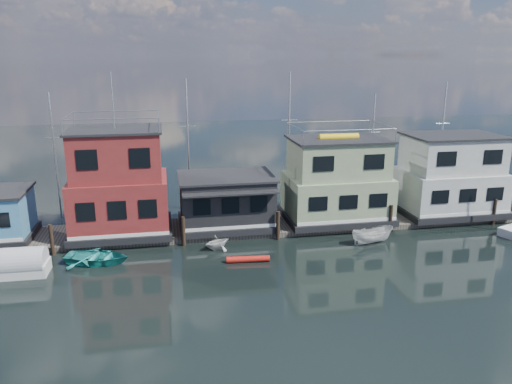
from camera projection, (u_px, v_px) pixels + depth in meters
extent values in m
plane|color=black|center=(263.00, 300.00, 28.22)|extent=(160.00, 160.00, 0.00)
cube|color=#595147|center=(233.00, 227.00, 39.54)|extent=(48.00, 5.00, 0.40)
cube|color=black|center=(122.00, 228.00, 37.90)|extent=(7.40, 5.90, 0.50)
cube|color=maroon|center=(120.00, 202.00, 37.34)|extent=(7.00, 5.50, 3.74)
cube|color=maroon|center=(117.00, 154.00, 36.39)|extent=(6.30, 4.95, 3.46)
cube|color=black|center=(115.00, 130.00, 35.91)|extent=(6.65, 5.23, 0.16)
cylinder|color=silver|center=(113.00, 101.00, 35.36)|extent=(0.08, 0.08, 4.00)
cube|color=black|center=(227.00, 222.00, 39.33)|extent=(7.40, 5.40, 0.50)
cube|color=black|center=(226.00, 198.00, 38.81)|extent=(7.00, 5.00, 3.40)
cube|color=black|center=(226.00, 176.00, 38.34)|extent=(7.30, 5.30, 0.16)
cube|color=black|center=(231.00, 193.00, 35.85)|extent=(7.00, 1.20, 0.12)
cube|color=black|center=(335.00, 216.00, 40.94)|extent=(8.40, 5.90, 0.50)
cube|color=#8D9F75|center=(336.00, 194.00, 40.46)|extent=(8.00, 5.50, 3.12)
cube|color=#8D9F75|center=(338.00, 158.00, 39.66)|extent=(7.20, 4.95, 2.88)
cube|color=black|center=(339.00, 139.00, 39.26)|extent=(7.60, 5.23, 0.16)
cylinder|color=yellow|center=(339.00, 137.00, 39.22)|extent=(3.20, 0.56, 0.56)
cube|color=black|center=(446.00, 209.00, 42.72)|extent=(8.40, 5.90, 0.50)
cube|color=beige|center=(449.00, 189.00, 42.25)|extent=(8.00, 5.50, 3.12)
cube|color=beige|center=(452.00, 154.00, 41.45)|extent=(7.20, 4.95, 2.88)
cube|color=black|center=(454.00, 136.00, 41.05)|extent=(7.60, 5.23, 0.16)
cylinder|color=#2D2116|center=(52.00, 240.00, 34.33)|extent=(0.28, 0.28, 2.20)
cylinder|color=#2D2116|center=(183.00, 231.00, 35.93)|extent=(0.28, 0.28, 2.20)
cylinder|color=#2D2116|center=(278.00, 226.00, 37.18)|extent=(0.28, 0.28, 2.20)
cylinder|color=#2D2116|center=(391.00, 218.00, 38.79)|extent=(0.28, 0.28, 2.20)
cylinder|color=#2D2116|center=(494.00, 212.00, 40.40)|extent=(0.28, 0.28, 2.20)
cylinder|color=silver|center=(55.00, 156.00, 41.39)|extent=(0.16, 0.16, 10.50)
cylinder|color=silver|center=(53.00, 138.00, 40.97)|extent=(1.40, 0.06, 0.06)
cylinder|color=silver|center=(188.00, 146.00, 43.22)|extent=(0.16, 0.16, 11.50)
cylinder|color=silver|center=(187.00, 126.00, 42.76)|extent=(1.40, 0.06, 0.06)
cylinder|color=silver|center=(289.00, 140.00, 44.76)|extent=(0.16, 0.16, 12.00)
cylinder|color=silver|center=(289.00, 120.00, 44.28)|extent=(1.40, 0.06, 0.06)
cylinder|color=silver|center=(372.00, 148.00, 46.45)|extent=(0.16, 0.16, 10.00)
cylinder|color=silver|center=(373.00, 132.00, 46.06)|extent=(1.40, 0.06, 0.06)
cylinder|color=silver|center=(441.00, 141.00, 47.57)|extent=(0.16, 0.16, 11.00)
cylinder|color=silver|center=(443.00, 123.00, 47.13)|extent=(1.40, 0.06, 0.06)
imported|color=beige|center=(217.00, 242.00, 35.49)|extent=(2.63, 2.52, 1.08)
imported|color=silver|center=(372.00, 236.00, 36.45)|extent=(3.34, 1.49, 1.26)
cylinder|color=red|center=(248.00, 259.00, 33.32)|extent=(2.91, 0.66, 0.42)
cube|color=silver|center=(9.00, 270.00, 31.23)|extent=(4.76, 1.90, 0.79)
cylinder|color=#AEADB2|center=(8.00, 263.00, 31.11)|extent=(4.54, 2.01, 1.91)
imported|color=teal|center=(97.00, 257.00, 33.07)|extent=(4.92, 4.06, 0.88)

